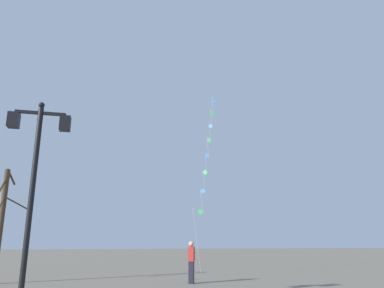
{
  "coord_description": "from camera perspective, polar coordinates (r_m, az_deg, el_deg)",
  "views": [
    {
      "loc": [
        -1.05,
        -1.51,
        1.66
      ],
      "look_at": [
        2.63,
        14.14,
        5.94
      ],
      "focal_mm": 34.62,
      "sensor_mm": 36.0,
      "label": 1
    }
  ],
  "objects": [
    {
      "name": "twin_lantern_lamp_post",
      "position": [
        10.45,
        -23.0,
        -2.57
      ],
      "size": [
        1.58,
        0.28,
        5.34
      ],
      "color": "black",
      "rests_on": "ground_plane"
    },
    {
      "name": "ground_plane",
      "position": [
        21.6,
        -11.01,
        -19.06
      ],
      "size": [
        160.0,
        160.0,
        0.0
      ],
      "primitive_type": "plane",
      "color": "#756B5B"
    },
    {
      "name": "kite_train",
      "position": [
        22.59,
        2.22,
        -2.82
      ],
      "size": [
        3.48,
        7.3,
        11.93
      ],
      "color": "brown",
      "rests_on": "ground_plane"
    },
    {
      "name": "bare_tree",
      "position": [
        18.17,
        -27.31,
        -10.44
      ],
      "size": [
        1.17,
        2.24,
        4.84
      ],
      "color": "#423323",
      "rests_on": "ground_plane"
    },
    {
      "name": "kite_flyer",
      "position": [
        16.38,
        -0.1,
        -17.55
      ],
      "size": [
        0.38,
        0.62,
        1.71
      ],
      "rotation": [
        0.0,
        0.0,
        1.18
      ],
      "color": "#1E1E2D",
      "rests_on": "ground_plane"
    }
  ]
}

